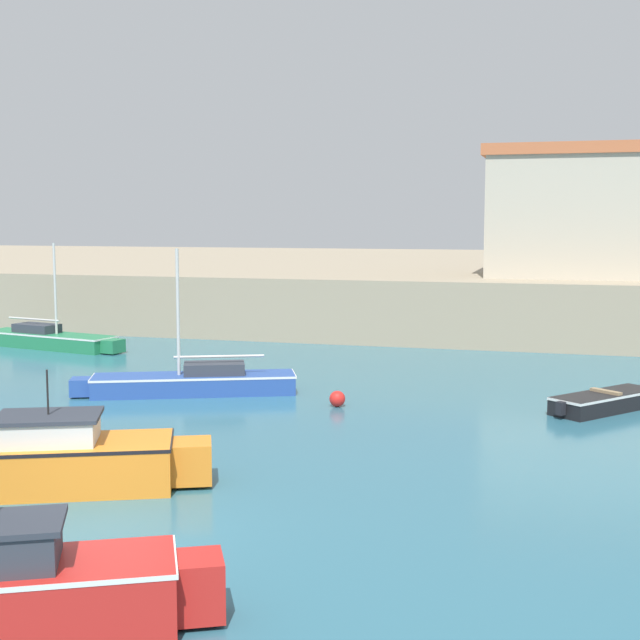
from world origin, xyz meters
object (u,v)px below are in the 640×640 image
sailboat_blue_6 (192,382)px  dinghy_black_8 (608,400)px  sailboat_green_1 (50,339)px  motorboat_orange_0 (46,460)px  mooring_buoy (337,399)px  harbor_shed_near_wharf (583,211)px

sailboat_blue_6 → dinghy_black_8: (12.29, 1.05, -0.11)m
sailboat_green_1 → motorboat_orange_0: bearing=-57.4°
motorboat_orange_0 → sailboat_green_1: 20.57m
sailboat_green_1 → mooring_buoy: 16.72m
dinghy_black_8 → mooring_buoy: bearing=-167.6°
sailboat_blue_6 → motorboat_orange_0: bearing=-82.8°
sailboat_green_1 → harbor_shed_near_wharf: harbor_shed_near_wharf is taller
mooring_buoy → harbor_shed_near_wharf: harbor_shed_near_wharf is taller
sailboat_green_1 → mooring_buoy: size_ratio=15.45×
sailboat_blue_6 → harbor_shed_near_wharf: harbor_shed_near_wharf is taller
sailboat_blue_6 → mooring_buoy: sailboat_blue_6 is taller
motorboat_orange_0 → dinghy_black_8: (11.04, 10.89, -0.32)m
sailboat_blue_6 → dinghy_black_8: 12.33m
dinghy_black_8 → mooring_buoy: size_ratio=8.19×
sailboat_blue_6 → dinghy_black_8: sailboat_blue_6 is taller
dinghy_black_8 → sailboat_green_1: bearing=163.8°
harbor_shed_near_wharf → motorboat_orange_0: bearing=-111.1°
mooring_buoy → harbor_shed_near_wharf: 19.60m
motorboat_orange_0 → mooring_buoy: bearing=69.0°
mooring_buoy → dinghy_black_8: bearing=12.4°
dinghy_black_8 → mooring_buoy: dinghy_black_8 is taller
dinghy_black_8 → harbor_shed_near_wharf: size_ratio=0.44×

